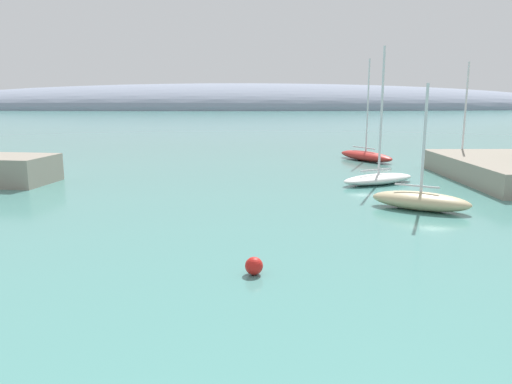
{
  "coord_description": "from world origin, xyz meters",
  "views": [
    {
      "loc": [
        2.83,
        -6.1,
        6.77
      ],
      "look_at": [
        3.22,
        22.87,
        1.08
      ],
      "focal_mm": 34.63,
      "sensor_mm": 36.0,
      "label": 1
    }
  ],
  "objects": [
    {
      "name": "distant_ridge",
      "position": [
        -2.1,
        247.36,
        0.0
      ],
      "size": [
        359.24,
        70.77,
        25.31
      ],
      "primitive_type": "ellipsoid",
      "color": "gray",
      "rests_on": "ground"
    },
    {
      "name": "sailboat_grey_near_shore",
      "position": [
        23.18,
        40.64,
        0.53
      ],
      "size": [
        4.69,
        7.01,
        9.82
      ],
      "rotation": [
        0.0,
        0.0,
        1.98
      ],
      "color": "gray",
      "rests_on": "water"
    },
    {
      "name": "sailboat_sand_mid_mooring",
      "position": [
        13.08,
        22.68,
        0.6
      ],
      "size": [
        6.04,
        4.77,
        7.46
      ],
      "rotation": [
        0.0,
        0.0,
        5.74
      ],
      "color": "#C6B284",
      "rests_on": "water"
    },
    {
      "name": "sailboat_white_outer_mooring",
      "position": [
        12.83,
        31.5,
        0.52
      ],
      "size": [
        6.81,
        4.91,
        10.36
      ],
      "rotation": [
        0.0,
        0.0,
        0.47
      ],
      "color": "white",
      "rests_on": "water"
    },
    {
      "name": "sailboat_red_end_of_line",
      "position": [
        15.07,
        45.41,
        0.58
      ],
      "size": [
        5.41,
        7.47,
        10.44
      ],
      "rotation": [
        0.0,
        0.0,
        5.23
      ],
      "color": "red",
      "rests_on": "water"
    },
    {
      "name": "mooring_buoy_red",
      "position": [
        2.99,
        11.9,
        0.35
      ],
      "size": [
        0.7,
        0.7,
        0.7
      ],
      "primitive_type": "sphere",
      "color": "red",
      "rests_on": "water"
    }
  ]
}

